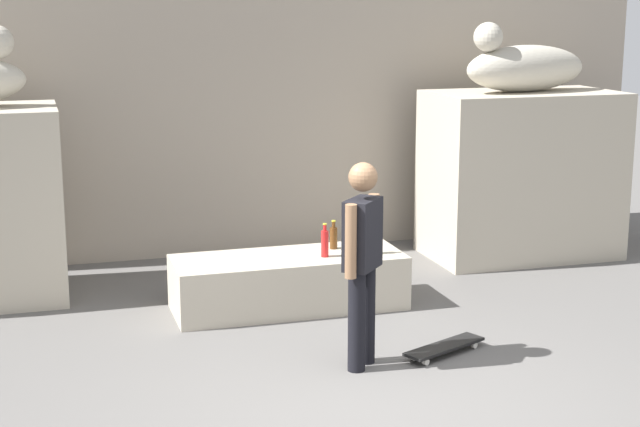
# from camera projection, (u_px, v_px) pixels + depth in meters

# --- Properties ---
(ground_plane) EXTENTS (40.00, 40.00, 0.00)m
(ground_plane) POSITION_uv_depth(u_px,v_px,m) (371.00, 402.00, 7.12)
(ground_plane) COLOR #605E5B
(pedestal_right) EXTENTS (2.13, 1.20, 1.89)m
(pedestal_right) POSITION_uv_depth(u_px,v_px,m) (521.00, 175.00, 11.09)
(pedestal_right) COLOR #B7AD99
(pedestal_right) RESTS_ON ground_plane
(statue_reclining_right) EXTENTS (1.68, 0.88, 0.78)m
(statue_reclining_right) POSITION_uv_depth(u_px,v_px,m) (524.00, 66.00, 10.81)
(statue_reclining_right) COLOR beige
(statue_reclining_right) RESTS_ON pedestal_right
(ledge_block) EXTENTS (2.20, 0.82, 0.52)m
(ledge_block) POSITION_uv_depth(u_px,v_px,m) (289.00, 282.00, 9.26)
(ledge_block) COLOR #B7AD99
(ledge_block) RESTS_ON ground_plane
(skater) EXTENTS (0.40, 0.42, 1.67)m
(skater) POSITION_uv_depth(u_px,v_px,m) (362.00, 256.00, 7.64)
(skater) COLOR black
(skater) RESTS_ON ground_plane
(skateboard) EXTENTS (0.81, 0.51, 0.08)m
(skateboard) POSITION_uv_depth(u_px,v_px,m) (444.00, 347.00, 8.08)
(skateboard) COLOR black
(skateboard) RESTS_ON ground_plane
(bottle_green) EXTENTS (0.07, 0.07, 0.27)m
(bottle_green) POSITION_uv_depth(u_px,v_px,m) (374.00, 243.00, 9.27)
(bottle_green) COLOR #1E722D
(bottle_green) RESTS_ON ledge_block
(bottle_brown) EXTENTS (0.08, 0.08, 0.28)m
(bottle_brown) POSITION_uv_depth(u_px,v_px,m) (334.00, 237.00, 9.46)
(bottle_brown) COLOR #593314
(bottle_brown) RESTS_ON ledge_block
(bottle_red) EXTENTS (0.07, 0.07, 0.32)m
(bottle_red) POSITION_uv_depth(u_px,v_px,m) (325.00, 243.00, 9.16)
(bottle_red) COLOR red
(bottle_red) RESTS_ON ledge_block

